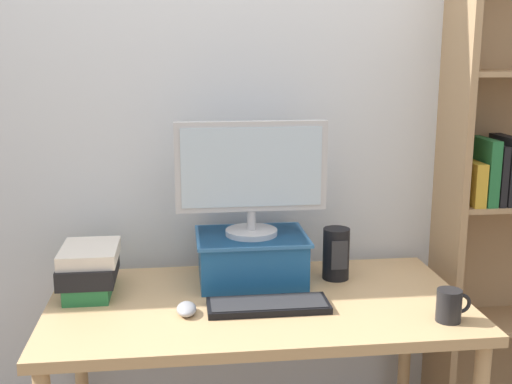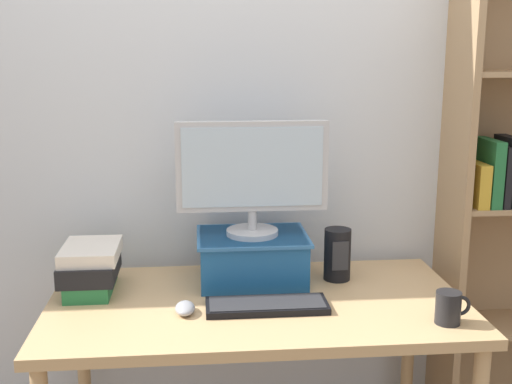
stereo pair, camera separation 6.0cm
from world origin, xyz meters
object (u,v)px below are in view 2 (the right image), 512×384
object	(u,v)px
keyboard	(267,305)
book_stack	(91,268)
coffee_mug	(449,308)
desk	(257,322)
computer_mouse	(185,308)
computer_monitor	(253,173)
riser_box	(253,256)
desk_speaker	(337,254)

from	to	relation	value
keyboard	book_stack	bearing A→B (deg)	159.90
book_stack	coffee_mug	xyz separation A→B (m)	(1.16, -0.39, -0.03)
desk	computer_mouse	bearing A→B (deg)	-159.01
desk	computer_monitor	world-z (taller)	computer_monitor
riser_box	coffee_mug	world-z (taller)	riser_box
computer_mouse	book_stack	bearing A→B (deg)	145.10
keyboard	riser_box	bearing A→B (deg)	94.46
desk	computer_mouse	world-z (taller)	computer_mouse
desk	computer_monitor	distance (m)	0.52
computer_mouse	desk_speaker	xyz separation A→B (m)	(0.56, 0.27, 0.08)
desk	computer_mouse	distance (m)	0.28
riser_box	book_stack	size ratio (longest dim) A/B	1.50
desk	book_stack	bearing A→B (deg)	166.45
book_stack	desk_speaker	size ratio (longest dim) A/B	1.39
desk	riser_box	size ratio (longest dim) A/B	3.51
desk	book_stack	world-z (taller)	book_stack
riser_box	desk_speaker	bearing A→B (deg)	-2.90
desk	coffee_mug	size ratio (longest dim) A/B	12.69
desk_speaker	computer_mouse	bearing A→B (deg)	-154.23
computer_monitor	computer_mouse	xyz separation A→B (m)	(-0.25, -0.28, -0.39)
book_stack	desk_speaker	xyz separation A→B (m)	(0.89, 0.04, 0.01)
keyboard	computer_mouse	world-z (taller)	computer_mouse
coffee_mug	riser_box	bearing A→B (deg)	142.67
computer_monitor	computer_mouse	world-z (taller)	computer_monitor
riser_box	keyboard	size ratio (longest dim) A/B	1.00
coffee_mug	keyboard	bearing A→B (deg)	163.40
desk	keyboard	world-z (taller)	keyboard
desk	keyboard	xyz separation A→B (m)	(0.02, -0.08, 0.09)
keyboard	book_stack	distance (m)	0.65
desk	riser_box	world-z (taller)	riser_box
coffee_mug	desk_speaker	size ratio (longest dim) A/B	0.58
book_stack	riser_box	bearing A→B (deg)	5.20
riser_box	book_stack	world-z (taller)	riser_box
book_stack	coffee_mug	world-z (taller)	book_stack
coffee_mug	desk_speaker	bearing A→B (deg)	121.85
keyboard	desk_speaker	bearing A→B (deg)	41.51
desk	computer_mouse	xyz separation A→B (m)	(-0.24, -0.09, 0.10)
computer_monitor	desk_speaker	bearing A→B (deg)	-2.63
computer_mouse	coffee_mug	distance (m)	0.84
desk	coffee_mug	world-z (taller)	coffee_mug
keyboard	desk_speaker	xyz separation A→B (m)	(0.29, 0.26, 0.08)
computer_mouse	computer_monitor	bearing A→B (deg)	49.01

